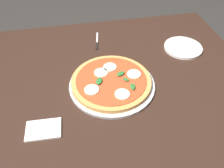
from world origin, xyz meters
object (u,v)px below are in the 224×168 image
(pizza, at_px, (111,81))
(dining_table, at_px, (113,95))
(serving_tray, at_px, (112,85))
(knife, at_px, (97,43))
(plate_white, at_px, (183,48))
(napkin, at_px, (44,129))

(pizza, bearing_deg, dining_table, 51.49)
(serving_tray, xyz_separation_m, knife, (-0.02, 0.34, -0.00))
(dining_table, relative_size, serving_tray, 3.55)
(serving_tray, relative_size, plate_white, 1.91)
(plate_white, bearing_deg, pizza, -155.17)
(knife, bearing_deg, plate_white, -17.66)
(pizza, bearing_deg, serving_tray, -70.26)
(dining_table, height_order, napkin, napkin)
(serving_tray, distance_m, pizza, 0.02)
(serving_tray, xyz_separation_m, pizza, (-0.00, 0.01, 0.02))
(dining_table, bearing_deg, plate_white, 24.04)
(dining_table, height_order, pizza, pizza)
(pizza, height_order, napkin, pizza)
(serving_tray, xyz_separation_m, napkin, (-0.30, -0.18, -0.00))
(pizza, distance_m, napkin, 0.35)
(serving_tray, bearing_deg, plate_white, 25.62)
(napkin, height_order, knife, napkin)
(dining_table, bearing_deg, napkin, -146.38)
(pizza, xyz_separation_m, knife, (-0.01, 0.34, -0.02))
(napkin, xyz_separation_m, knife, (0.28, 0.53, -0.00))
(knife, bearing_deg, napkin, -117.86)
(dining_table, height_order, serving_tray, serving_tray)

